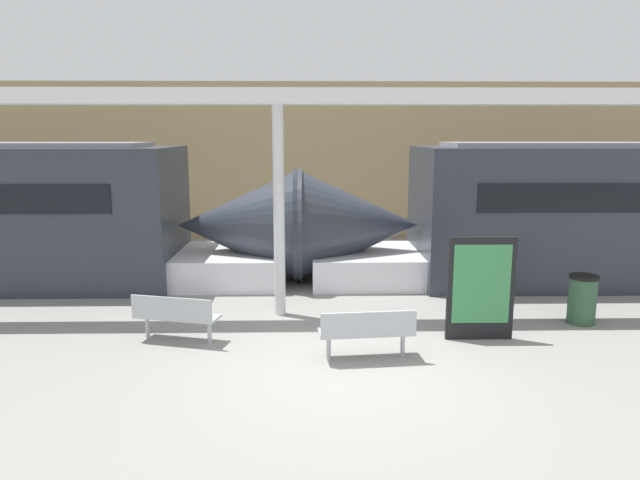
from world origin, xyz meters
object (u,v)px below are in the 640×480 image
object	(u,v)px
train_left	(623,216)
trash_bin	(582,299)
bench_far	(175,314)
bench_near	(367,330)
support_column_near	(279,213)
poster_board	(481,288)

from	to	relation	value
train_left	trash_bin	distance (m)	4.11
trash_bin	bench_far	bearing A→B (deg)	-173.33
bench_near	bench_far	size ratio (longest dim) A/B	1.00
bench_near	trash_bin	xyz separation A→B (m)	(4.07, 1.65, -0.03)
train_left	bench_far	world-z (taller)	train_left
train_left	support_column_near	xyz separation A→B (m)	(-7.89, -2.54, 0.45)
train_left	poster_board	distance (m)	6.02
train_left	trash_bin	xyz separation A→B (m)	(-2.39, -3.17, -1.05)
bench_far	poster_board	xyz separation A→B (m)	(5.04, 0.05, 0.40)
train_left	bench_near	distance (m)	8.13
trash_bin	support_column_near	size ratio (longest dim) A/B	0.23
bench_far	support_column_near	xyz separation A→B (m)	(1.65, 1.46, 1.47)
trash_bin	support_column_near	bearing A→B (deg)	173.48
poster_board	train_left	bearing A→B (deg)	41.37
bench_far	support_column_near	world-z (taller)	support_column_near
poster_board	support_column_near	xyz separation A→B (m)	(-3.39, 1.42, 1.07)
bench_near	support_column_near	world-z (taller)	support_column_near
train_left	poster_board	xyz separation A→B (m)	(-4.49, -3.96, -0.62)
poster_board	bench_near	bearing A→B (deg)	-156.24
train_left	bench_far	distance (m)	10.39
bench_near	trash_bin	world-z (taller)	trash_bin
train_left	poster_board	bearing A→B (deg)	-138.63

